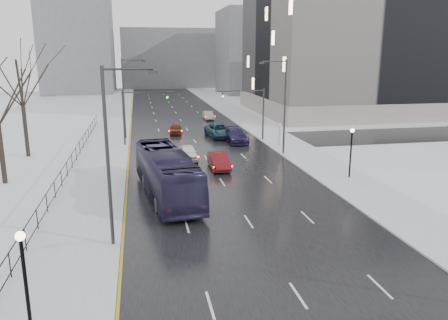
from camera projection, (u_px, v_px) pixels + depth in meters
road at (185, 127)px, 64.35m from camera, size 16.00×150.00×0.04m
cross_road at (196, 143)px, 52.92m from camera, size 130.00×10.00×0.04m
sidewalk_left at (112, 129)px, 62.38m from camera, size 5.00×150.00×0.16m
sidewalk_right at (254, 124)px, 66.30m from camera, size 5.00×150.00×0.16m
park_strip at (42, 131)px, 60.61m from camera, size 14.00×150.00×0.12m
tree_park_d at (6, 184)px, 36.25m from camera, size 8.75×8.75×12.50m
tree_park_e at (29, 157)px, 45.71m from camera, size 9.45×9.45×13.50m
iron_fence at (57, 184)px, 33.12m from camera, size 0.06×70.00×1.30m
streetlight_r_mid at (283, 102)px, 45.49m from camera, size 2.95×0.25×10.00m
streetlight_l_near at (112, 149)px, 23.37m from camera, size 2.95×0.25×10.00m
streetlight_l_far at (125, 95)px, 53.87m from camera, size 2.95×0.25×10.00m
lamppost_l at (24, 270)px, 15.85m from camera, size 0.36×0.36×4.28m
lamppost_r_mid at (351, 146)px, 37.12m from camera, size 0.36×0.36×4.28m
mast_signal_right at (255, 108)px, 53.31m from camera, size 6.10×0.33×6.50m
mast_signal_left at (133, 111)px, 50.57m from camera, size 6.10×0.33×6.50m
no_uturn_sign at (279, 127)px, 50.28m from camera, size 0.60×0.06×2.70m
civic_building at (368, 50)px, 79.67m from camera, size 41.00×31.00×24.80m
bldg_far_right at (265, 52)px, 119.40m from camera, size 24.00×20.00×22.00m
bldg_far_left at (78, 40)px, 118.87m from camera, size 18.00×22.00×28.00m
bldg_far_center at (170, 58)px, 139.21m from camera, size 30.00×18.00×18.00m
bus at (167, 173)px, 32.79m from camera, size 4.56×12.96×3.53m
sedan_center_near at (188, 153)px, 44.34m from camera, size 1.79×4.37×1.48m
sedan_right_near at (219, 161)px, 40.80m from camera, size 1.63×4.60×1.51m
sedan_right_cross at (219, 131)px, 56.40m from camera, size 3.41×6.32×1.69m
sedan_right_far at (236, 136)px, 53.07m from camera, size 2.30×5.60×1.62m
sedan_center_far at (176, 129)px, 58.54m from camera, size 1.94×4.03×1.33m
sedan_right_distant at (208, 115)px, 71.36m from camera, size 1.49×4.12×1.35m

